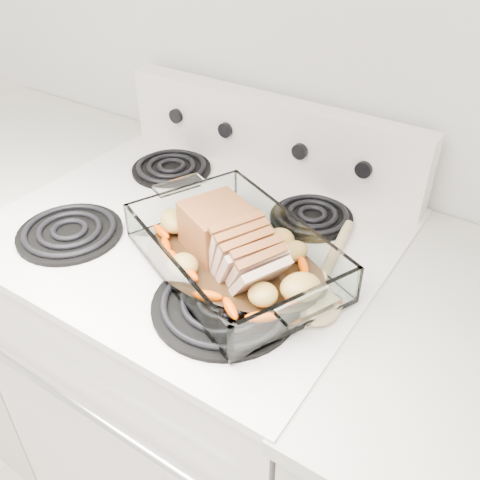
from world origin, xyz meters
The scene contains 6 objects.
electric_range centered at (0.00, 1.66, 0.48)m, with size 0.78×0.70×1.12m.
counter_left centered at (-0.67, 1.66, 0.47)m, with size 0.58×0.68×0.93m.
baking_dish centered at (0.15, 1.58, 0.96)m, with size 0.39×0.25×0.07m.
pork_roast centered at (0.13, 1.58, 1.00)m, with size 0.23×0.11×0.09m.
roast_vegetables centered at (0.14, 1.62, 0.97)m, with size 0.34×0.18×0.04m.
wooden_spoon centered at (0.31, 1.63, 0.95)m, with size 0.11×0.30×0.02m.
Camera 1 is at (0.58, 0.96, 1.56)m, focal length 40.00 mm.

